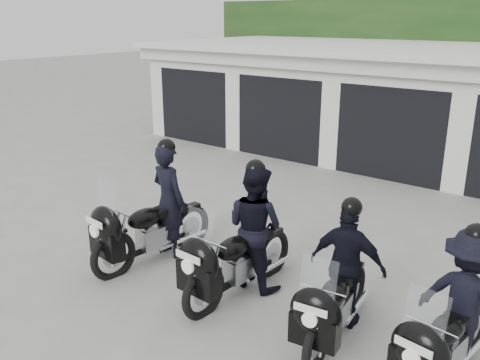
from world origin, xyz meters
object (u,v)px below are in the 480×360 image
Objects in this scene: police_bike_a at (153,213)px; police_bike_b at (246,237)px; police_bike_c at (343,277)px; police_bike_d at (459,312)px.

police_bike_a is 1.02× the size of police_bike_b.
police_bike_a is 3.23m from police_bike_c.
police_bike_a is 1.14× the size of police_bike_c.
police_bike_a is 1.13× the size of police_bike_d.
police_bike_c is 1.34m from police_bike_d.
police_bike_b is at bearing -172.92° from police_bike_d.
police_bike_d is (4.57, 0.13, -0.04)m from police_bike_a.
police_bike_b is 1.11× the size of police_bike_d.
police_bike_c is at bearing -170.06° from police_bike_d.
police_bike_b is 1.53m from police_bike_c.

